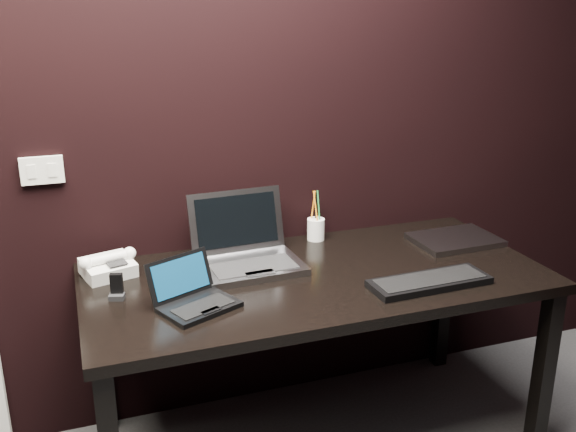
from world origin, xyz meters
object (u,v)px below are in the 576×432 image
object	(u,v)px
desk	(316,292)
mobile_phone	(117,289)
desk_phone	(108,266)
closed_laptop	(455,240)
netbook	(194,298)
silver_laptop	(247,253)
pen_cup	(316,228)
ext_keyboard	(429,282)

from	to	relation	value
desk	mobile_phone	xyz separation A→B (m)	(-0.72, 0.03, 0.11)
desk_phone	closed_laptop	bearing A→B (deg)	-5.05
netbook	mobile_phone	distance (m)	0.28
desk_phone	mobile_phone	bearing A→B (deg)	-86.55
desk	silver_laptop	xyz separation A→B (m)	(-0.22, 0.16, 0.13)
desk	desk_phone	distance (m)	0.77
desk	closed_laptop	world-z (taller)	closed_laptop
desk	silver_laptop	size ratio (longest dim) A/B	4.33
mobile_phone	pen_cup	size ratio (longest dim) A/B	0.41
desk	ext_keyboard	distance (m)	0.42
silver_laptop	pen_cup	size ratio (longest dim) A/B	1.82
desk	closed_laptop	size ratio (longest dim) A/B	4.84
desk_phone	mobile_phone	size ratio (longest dim) A/B	2.49
desk	desk_phone	xyz separation A→B (m)	(-0.73, 0.23, 0.12)
mobile_phone	desk	bearing A→B (deg)	-2.45
silver_laptop	ext_keyboard	bearing A→B (deg)	-34.70
mobile_phone	pen_cup	world-z (taller)	pen_cup
netbook	pen_cup	bearing A→B (deg)	36.43
desk	closed_laptop	distance (m)	0.69
ext_keyboard	mobile_phone	distance (m)	1.09
ext_keyboard	closed_laptop	size ratio (longest dim) A/B	1.27
desk	netbook	world-z (taller)	netbook
ext_keyboard	closed_laptop	bearing A→B (deg)	45.98
desk	silver_laptop	world-z (taller)	silver_laptop
desk	desk_phone	size ratio (longest dim) A/B	7.78
ext_keyboard	pen_cup	world-z (taller)	pen_cup
ext_keyboard	pen_cup	bearing A→B (deg)	110.33
netbook	ext_keyboard	xyz separation A→B (m)	(0.82, -0.11, -0.02)
desk_phone	pen_cup	distance (m)	0.87
mobile_phone	ext_keyboard	bearing A→B (deg)	-13.87
closed_laptop	mobile_phone	size ratio (longest dim) A/B	4.00
closed_laptop	desk_phone	world-z (taller)	desk_phone
silver_laptop	desk_phone	distance (m)	0.51
silver_laptop	mobile_phone	bearing A→B (deg)	-165.50
desk	mobile_phone	bearing A→B (deg)	177.55
desk	mobile_phone	size ratio (longest dim) A/B	19.38
desk_phone	pen_cup	xyz separation A→B (m)	(0.86, 0.10, 0.01)
ext_keyboard	desk_phone	distance (m)	1.17
netbook	pen_cup	xyz separation A→B (m)	(0.61, 0.45, 0.02)
ext_keyboard	silver_laptop	bearing A→B (deg)	145.30
mobile_phone	netbook	bearing A→B (deg)	-32.35
mobile_phone	pen_cup	xyz separation A→B (m)	(0.85, 0.30, 0.02)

